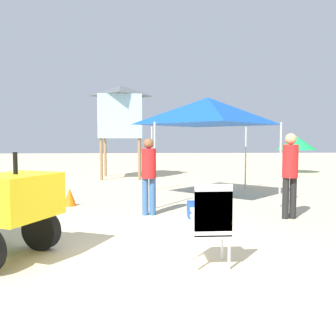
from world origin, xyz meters
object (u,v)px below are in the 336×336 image
(popup_canopy, at_px, (208,111))
(beach_umbrella_left, at_px, (296,143))
(stacked_plastic_chairs, at_px, (212,218))
(lifeguard_tower, at_px, (121,112))
(traffic_cone_near, at_px, (70,197))
(cooler_box, at_px, (198,210))
(lifeguard_near_center, at_px, (149,171))
(lifeguard_near_left, at_px, (290,169))

(popup_canopy, height_order, beach_umbrella_left, popup_canopy)
(stacked_plastic_chairs, bearing_deg, lifeguard_tower, 99.25)
(traffic_cone_near, relative_size, cooler_box, 0.99)
(beach_umbrella_left, distance_m, cooler_box, 12.13)
(lifeguard_near_center, xyz_separation_m, lifeguard_tower, (-1.08, 7.94, 1.89))
(popup_canopy, xyz_separation_m, cooler_box, (-0.64, -2.64, -2.30))
(beach_umbrella_left, height_order, cooler_box, beach_umbrella_left)
(lifeguard_near_center, height_order, lifeguard_tower, lifeguard_tower)
(beach_umbrella_left, bearing_deg, lifeguard_near_left, -113.56)
(stacked_plastic_chairs, relative_size, cooler_box, 2.41)
(stacked_plastic_chairs, relative_size, traffic_cone_near, 2.43)
(popup_canopy, relative_size, beach_umbrella_left, 1.62)
(lifeguard_near_left, height_order, lifeguard_near_center, lifeguard_near_left)
(lifeguard_near_left, bearing_deg, cooler_box, 172.58)
(lifeguard_near_center, distance_m, traffic_cone_near, 2.46)
(traffic_cone_near, bearing_deg, cooler_box, -27.52)
(lifeguard_near_center, relative_size, beach_umbrella_left, 0.87)
(beach_umbrella_left, height_order, traffic_cone_near, beach_umbrella_left)
(popup_canopy, bearing_deg, lifeguard_near_left, -66.55)
(beach_umbrella_left, bearing_deg, lifeguard_near_center, -127.24)
(lifeguard_tower, xyz_separation_m, traffic_cone_near, (-0.90, -6.67, -2.63))
(stacked_plastic_chairs, relative_size, lifeguard_tower, 0.28)
(popup_canopy, relative_size, lifeguard_tower, 0.79)
(lifeguard_near_left, relative_size, traffic_cone_near, 3.94)
(lifeguard_near_center, xyz_separation_m, cooler_box, (1.06, -0.32, -0.81))
(lifeguard_tower, bearing_deg, stacked_plastic_chairs, -80.75)
(popup_canopy, xyz_separation_m, beach_umbrella_left, (5.80, 7.55, -0.96))
(traffic_cone_near, bearing_deg, lifeguard_near_center, -32.60)
(lifeguard_near_left, bearing_deg, beach_umbrella_left, 66.44)
(lifeguard_near_left, relative_size, cooler_box, 3.91)
(lifeguard_near_left, height_order, beach_umbrella_left, beach_umbrella_left)
(lifeguard_near_left, height_order, cooler_box, lifeguard_near_left)
(popup_canopy, bearing_deg, traffic_cone_near, -163.98)
(lifeguard_near_center, distance_m, popup_canopy, 3.24)
(lifeguard_near_left, bearing_deg, popup_canopy, 113.45)
(lifeguard_tower, distance_m, beach_umbrella_left, 8.90)
(stacked_plastic_chairs, bearing_deg, cooler_box, 84.64)
(lifeguard_near_center, relative_size, cooler_box, 3.69)
(stacked_plastic_chairs, xyz_separation_m, lifeguard_near_left, (2.18, 2.83, 0.39))
(lifeguard_near_left, relative_size, beach_umbrella_left, 0.93)
(lifeguard_near_center, height_order, popup_canopy, popup_canopy)
(lifeguard_near_center, bearing_deg, lifeguard_tower, 97.72)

